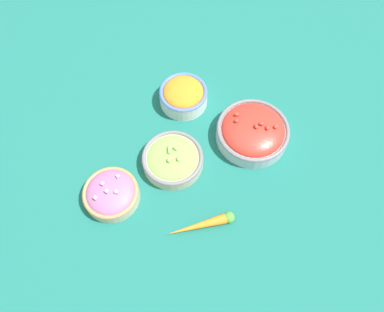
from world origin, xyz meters
The scene contains 6 objects.
ground_plane centered at (0.00, 0.00, 0.00)m, with size 3.00×3.00×0.00m, color #196056.
bowl_lettuce centered at (-0.04, 0.04, 0.03)m, with size 0.17×0.17×0.06m.
bowl_cherry_tomatoes centered at (0.16, -0.10, 0.03)m, with size 0.21×0.21×0.08m.
bowl_carrots centered at (0.15, 0.14, 0.03)m, with size 0.14×0.14×0.07m.
bowl_red_onion centered at (-0.21, 0.11, 0.03)m, with size 0.15×0.15×0.06m.
loose_carrot centered at (-0.14, -0.13, 0.01)m, with size 0.15×0.13×0.03m.
Camera 1 is at (-0.38, -0.27, 0.95)m, focal length 35.00 mm.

